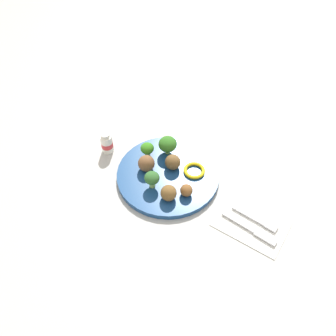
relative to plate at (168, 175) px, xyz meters
name	(u,v)px	position (x,y,z in m)	size (l,w,h in m)	color
ground_plane	(168,176)	(0.00, 0.00, -0.01)	(4.00, 4.00, 0.00)	#B2B2AD
plate	(168,175)	(0.00, 0.00, 0.00)	(0.28, 0.28, 0.02)	navy
broccoli_floret_near_rim	(147,149)	(-0.09, 0.02, 0.03)	(0.04, 0.04, 0.04)	#91C77C
broccoli_floret_front_right	(168,144)	(-0.04, 0.06, 0.04)	(0.05, 0.05, 0.06)	#8DC766
broccoli_floret_back_left	(152,178)	(-0.01, -0.06, 0.04)	(0.04, 0.04, 0.05)	#9CCC68
meatball_back_left	(169,193)	(0.05, -0.07, 0.03)	(0.04, 0.04, 0.04)	brown
meatball_far_rim	(172,162)	(0.00, 0.02, 0.03)	(0.04, 0.04, 0.04)	brown
meatball_front_left	(146,163)	(-0.06, -0.02, 0.03)	(0.05, 0.05, 0.05)	brown
meatball_back_right	(186,190)	(0.08, -0.03, 0.02)	(0.03, 0.03, 0.03)	brown
pepper_ring_near_rim	(194,170)	(0.06, 0.04, 0.01)	(0.06, 0.06, 0.01)	yellow
napkin	(251,223)	(0.26, -0.02, -0.01)	(0.17, 0.12, 0.01)	white
fork	(257,219)	(0.26, 0.00, 0.00)	(0.12, 0.02, 0.01)	silver
knife	(251,229)	(0.26, -0.03, 0.00)	(0.15, 0.03, 0.01)	silver
yogurt_bottle	(107,143)	(-0.20, -0.01, 0.02)	(0.03, 0.03, 0.07)	white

